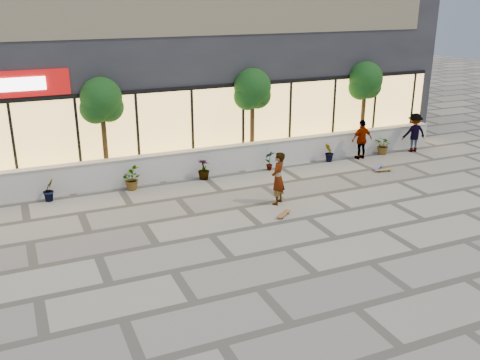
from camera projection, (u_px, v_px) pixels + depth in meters
name	position (u px, v px, depth m)	size (l,w,h in m)	color
ground	(286.00, 248.00, 14.88)	(80.00, 80.00, 0.00)	#A4A08E
planter_wall	(201.00, 162.00, 20.77)	(22.00, 0.42, 1.04)	silver
retail_building	(159.00, 51.00, 24.28)	(24.00, 9.17, 8.50)	#27272C
shrub_b	(49.00, 190.00, 18.17)	(0.45, 0.36, 0.81)	#133A12
shrub_c	(131.00, 179.00, 19.23)	(0.73, 0.63, 0.81)	#133A12
shrub_d	(204.00, 169.00, 20.29)	(0.45, 0.45, 0.81)	#133A12
shrub_e	(270.00, 160.00, 21.35)	(0.43, 0.29, 0.81)	#133A12
shrub_f	(329.00, 153.00, 22.41)	(0.45, 0.36, 0.81)	#133A12
shrub_g	(384.00, 145.00, 23.47)	(0.73, 0.63, 0.81)	#133A12
tree_midwest	(101.00, 103.00, 19.24)	(1.60, 1.50, 3.92)	#3F2E16
tree_mideast	(252.00, 91.00, 21.51)	(1.60, 1.50, 3.92)	#3F2E16
tree_east	(365.00, 83.00, 23.59)	(1.60, 1.50, 3.92)	#3F2E16
skater_center	(278.00, 178.00, 17.76)	(0.66, 0.43, 1.80)	white
skater_right_near	(362.00, 140.00, 22.70)	(0.99, 0.41, 1.69)	silver
skater_right_far	(414.00, 133.00, 23.75)	(1.12, 0.64, 1.73)	maroon
skateboard_center	(283.00, 214.00, 17.01)	(0.69, 0.60, 0.09)	brown
skateboard_right_near	(384.00, 170.00, 21.27)	(0.74, 0.28, 0.09)	brown
skateboard_right_far	(378.00, 167.00, 21.61)	(0.74, 0.63, 0.09)	#545297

